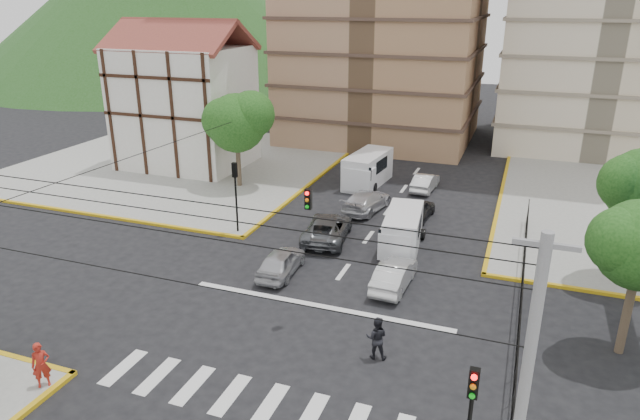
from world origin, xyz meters
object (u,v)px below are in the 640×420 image
at_px(traffic_light_nw, 235,186).
at_px(van_left_lane, 367,170).
at_px(car_white_front_right, 394,275).
at_px(van_right_lane, 402,232).
at_px(pedestrian_sw_corner, 41,365).
at_px(car_silver_front_left, 281,262).
at_px(pedestrian_crosswalk, 377,338).
at_px(traffic_light_se, 470,413).

xyz_separation_m(traffic_light_nw, van_left_lane, (4.87, 11.98, -1.90)).
xyz_separation_m(traffic_light_nw, car_white_front_right, (10.73, -3.51, -2.42)).
distance_m(van_right_lane, car_white_front_right, 4.77).
xyz_separation_m(van_right_lane, pedestrian_sw_corner, (-9.75, -17.08, -0.01)).
relative_size(car_silver_front_left, pedestrian_crosswalk, 2.21).
xyz_separation_m(van_left_lane, pedestrian_sw_corner, (-4.57, -27.86, -0.16)).
bearing_deg(van_right_lane, pedestrian_sw_corner, -125.86).
bearing_deg(car_white_front_right, van_left_lane, -66.89).
bearing_deg(traffic_light_nw, van_right_lane, 6.78).
bearing_deg(traffic_light_se, car_silver_front_left, 133.36).
distance_m(traffic_light_nw, van_right_lane, 10.33).
height_order(car_silver_front_left, car_white_front_right, car_silver_front_left).
bearing_deg(car_silver_front_left, van_left_lane, -93.19).
bearing_deg(van_left_lane, traffic_light_nw, -105.97).
relative_size(traffic_light_nw, car_silver_front_left, 1.08).
distance_m(van_left_lane, car_silver_front_left, 16.12).
distance_m(traffic_light_se, traffic_light_nw, 22.06).
height_order(traffic_light_nw, pedestrian_sw_corner, traffic_light_nw).
relative_size(van_right_lane, car_silver_front_left, 1.24).
bearing_deg(van_right_lane, van_left_lane, 109.55).
distance_m(traffic_light_nw, van_left_lane, 13.07).
xyz_separation_m(traffic_light_nw, car_silver_front_left, (4.77, -4.14, -2.42)).
xyz_separation_m(van_right_lane, pedestrian_crosswalk, (1.39, -10.85, -0.14)).
height_order(traffic_light_nw, van_right_lane, traffic_light_nw).
height_order(car_silver_front_left, pedestrian_sw_corner, pedestrian_sw_corner).
distance_m(traffic_light_nw, pedestrian_sw_corner, 16.02).
relative_size(car_white_front_right, pedestrian_crosswalk, 2.26).
bearing_deg(car_silver_front_left, traffic_light_nw, -43.75).
relative_size(traffic_light_se, van_right_lane, 0.87).
height_order(traffic_light_se, van_right_lane, traffic_light_se).
height_order(van_left_lane, car_silver_front_left, van_left_lane).
bearing_deg(car_silver_front_left, van_right_lane, -137.56).
bearing_deg(pedestrian_crosswalk, pedestrian_sw_corner, 19.57).
bearing_deg(car_silver_front_left, pedestrian_sw_corner, 66.31).
xyz_separation_m(traffic_light_se, van_left_lane, (-10.73, 27.58, -1.90)).
xyz_separation_m(traffic_light_se, pedestrian_crosswalk, (-4.16, 5.95, -2.19)).
relative_size(traffic_light_nw, pedestrian_crosswalk, 2.38).
xyz_separation_m(traffic_light_se, traffic_light_nw, (-15.60, 15.60, 0.00)).
distance_m(traffic_light_se, car_white_front_right, 13.26).
relative_size(traffic_light_se, pedestrian_sw_corner, 2.43).
bearing_deg(car_silver_front_left, pedestrian_crosswalk, 137.56).
xyz_separation_m(traffic_light_se, car_white_front_right, (-4.87, 12.09, -2.42)).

